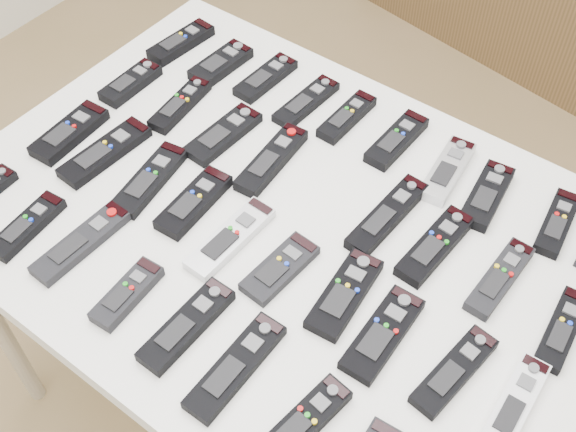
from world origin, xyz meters
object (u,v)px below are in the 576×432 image
Objects in this scene: remote_30 at (82,242)px; remote_23 at (280,268)px; remote_10 at (131,83)px; remote_13 at (272,160)px; remote_24 at (345,294)px; remote_34 at (303,423)px; remote_16 at (500,278)px; remote_6 at (447,171)px; remote_0 at (181,42)px; remote_17 at (562,329)px; remote_18 at (70,132)px; remote_33 at (236,367)px; remote_8 at (557,223)px; remote_3 at (306,102)px; remote_1 at (221,64)px; remote_22 at (231,238)px; remote_5 at (397,140)px; remote_20 at (150,179)px; remote_25 at (383,334)px; remote_15 at (435,246)px; remote_19 at (105,152)px; remote_31 at (127,294)px; remote_32 at (187,325)px; remote_2 at (266,78)px; remote_11 at (180,105)px; remote_14 at (387,215)px; remote_29 at (27,226)px; remote_12 at (223,134)px; remote_27 at (514,405)px; remote_26 at (454,371)px; remote_4 at (347,117)px; table at (288,242)px; remote_21 at (194,202)px.

remote_23 is at bearing 29.27° from remote_30.
remote_10 and remote_13 have the same top height.
remote_24 is 1.04× the size of remote_34.
remote_6 is at bearing 140.48° from remote_16.
remote_17 is at bearing -5.54° from remote_0.
remote_33 is at bearing -22.09° from remote_18.
remote_8 and remote_33 have the same top height.
remote_33 is at bearing -61.13° from remote_3.
remote_1 is 0.88× the size of remote_18.
remote_24 is (0.23, 0.02, 0.00)m from remote_22.
remote_6 is 1.17× the size of remote_10.
remote_20 is (-0.33, -0.38, -0.00)m from remote_5.
remote_23 is 0.84× the size of remote_25.
remote_20 is (-0.52, -0.19, -0.00)m from remote_15.
remote_19 is 0.57m from remote_24.
remote_6 reaches higher than remote_3.
remote_31 is 0.12m from remote_32.
remote_6 is (0.57, 0.02, 0.00)m from remote_1.
remote_2 is 0.95× the size of remote_11.
remote_15 is at bearing -137.36° from remote_8.
remote_14 is (0.65, 0.02, 0.00)m from remote_10.
remote_29 is (0.00, -0.41, 0.00)m from remote_11.
remote_12 is at bearing -162.88° from remote_6.
remote_24 is (0.67, 0.01, -0.00)m from remote_18.
remote_27 is at bearing -23.85° from remote_2.
remote_6 is at bearing 4.42° from remote_1.
remote_0 is 1.17× the size of remote_31.
remote_8 is 0.67m from remote_12.
remote_30 is (-0.66, -0.18, 0.00)m from remote_26.
remote_32 is (0.12, -0.38, -0.00)m from remote_13.
remote_4 reaches higher than remote_20.
remote_3 is 0.50m from remote_18.
remote_18 is 0.44m from remote_22.
table is 7.02× the size of remote_12.
remote_14 is 0.33m from remote_26.
remote_23 is 0.47m from remote_29.
remote_27 is (0.35, -0.20, -0.00)m from remote_14.
remote_22 is 1.08× the size of remote_27.
remote_26 is at bearing 4.93° from remote_23.
remote_14 is at bearing -8.40° from remote_0.
remote_0 is at bearing 114.87° from remote_20.
remote_19 is 1.00× the size of remote_30.
remote_6 reaches higher than remote_27.
remote_26 and remote_33 have the same top height.
remote_32 is (0.28, -0.20, 0.00)m from remote_20.
remote_14 is at bearing 85.45° from remote_33.
remote_5 reaches higher than remote_3.
remote_16 is 0.48m from remote_22.
remote_21 is at bearing 64.10° from remote_30.
remote_15 is 0.42m from remote_33.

